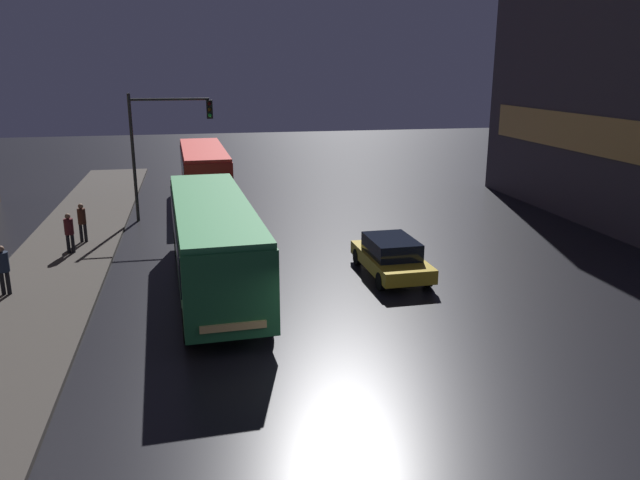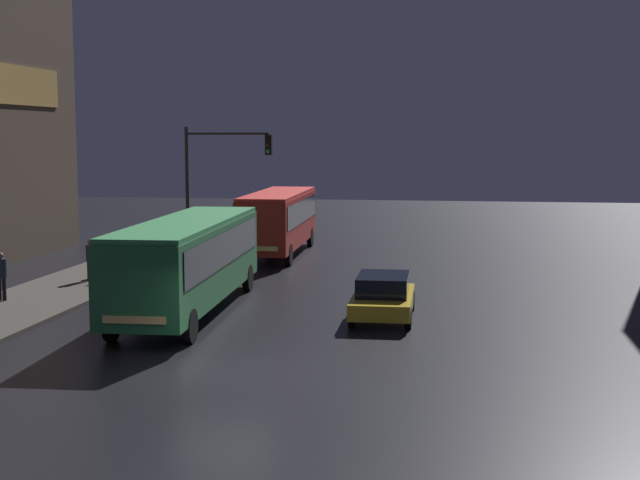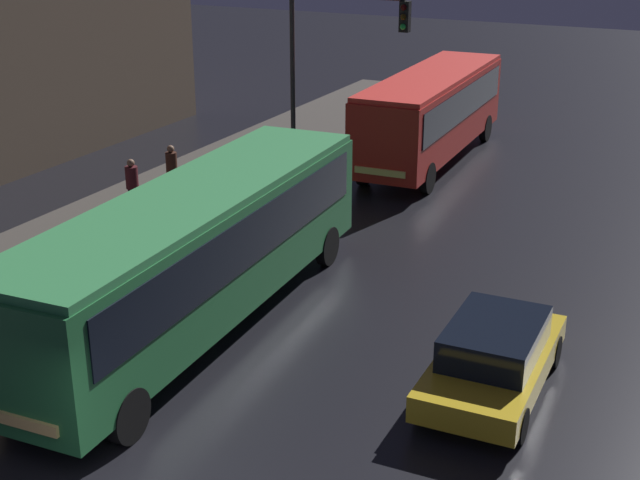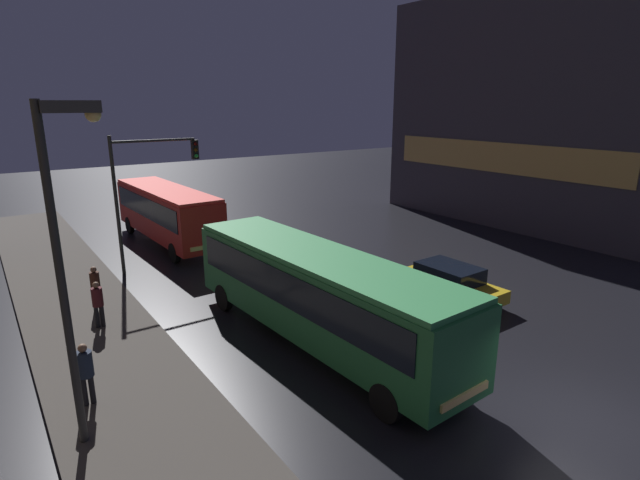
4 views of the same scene
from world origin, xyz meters
TOP-DOWN VIEW (x-y plane):
  - ground_plane at (0.00, 0.00)m, footprint 120.00×120.00m
  - sidewalk_left at (-9.00, 10.00)m, footprint 4.00×48.00m
  - building_right_block at (19.81, 13.68)m, footprint 10.07×18.77m
  - bus_near at (-3.10, 7.12)m, footprint 3.04×11.59m
  - bus_far at (-3.05, 21.72)m, footprint 2.69×10.11m
  - car_taxi at (3.35, 7.23)m, footprint 2.00×4.38m
  - pedestrian_near at (-9.97, 7.47)m, footprint 0.51×0.51m
  - pedestrian_mid at (-8.70, 12.15)m, footprint 0.51×0.51m
  - pedestrian_far at (-8.45, 13.75)m, footprint 0.47×0.47m
  - traffic_light_main at (-5.09, 17.88)m, footprint 4.02×0.35m
  - street_lamp_sidewalk at (-10.13, 5.99)m, footprint 1.25×0.36m

SIDE VIEW (x-z plane):
  - ground_plane at x=0.00m, z-range 0.00..0.00m
  - sidewalk_left at x=-9.00m, z-range 0.00..0.15m
  - car_taxi at x=3.35m, z-range 0.02..1.44m
  - pedestrian_mid at x=-8.70m, z-range 0.29..1.93m
  - pedestrian_far at x=-8.45m, z-range 0.29..1.98m
  - pedestrian_near at x=-9.97m, z-range 0.32..2.00m
  - bus_near at x=-3.10m, z-range 0.36..3.46m
  - bus_far at x=-3.05m, z-range 0.36..3.47m
  - traffic_light_main at x=-5.09m, z-range 1.16..7.42m
  - street_lamp_sidewalk at x=-10.13m, z-range 1.38..8.92m
  - building_right_block at x=19.81m, z-range -0.01..14.17m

